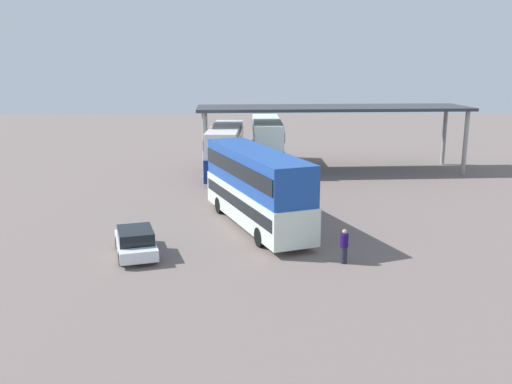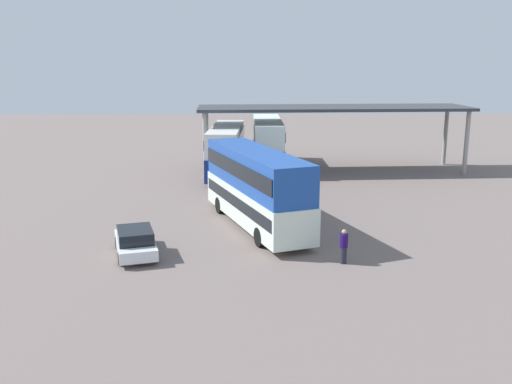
{
  "view_description": "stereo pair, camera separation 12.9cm",
  "coord_description": "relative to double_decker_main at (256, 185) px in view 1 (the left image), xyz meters",
  "views": [
    {
      "loc": [
        -1.6,
        -27.91,
        9.2
      ],
      "look_at": [
        -1.11,
        2.17,
        2.0
      ],
      "focal_mm": 38.47,
      "sensor_mm": 36.0,
      "label": 1
    },
    {
      "loc": [
        -1.47,
        -27.91,
        9.2
      ],
      "look_at": [
        -1.11,
        2.17,
        2.0
      ],
      "focal_mm": 38.47,
      "sensor_mm": 36.0,
      "label": 2
    }
  ],
  "objects": [
    {
      "name": "ground_plane",
      "position": [
        1.11,
        -2.18,
        -2.39
      ],
      "size": [
        140.0,
        140.0,
        0.0
      ],
      "primitive_type": "plane",
      "color": "#6F615D"
    },
    {
      "name": "parked_hatchback",
      "position": [
        -5.91,
        -4.76,
        -1.71
      ],
      "size": [
        2.79,
        4.26,
        1.35
      ],
      "rotation": [
        0.0,
        0.0,
        1.86
      ],
      "color": "white",
      "rests_on": "ground_plane"
    },
    {
      "name": "depot_canopy",
      "position": [
        6.73,
        16.3,
        2.76
      ],
      "size": [
        22.99,
        6.71,
        5.49
      ],
      "rotation": [
        0.0,
        0.0,
        0.05
      ],
      "color": "#33353A",
      "rests_on": "ground_plane"
    },
    {
      "name": "double_decker_near_canopy",
      "position": [
        -2.27,
        14.6,
        -0.19
      ],
      "size": [
        2.91,
        10.52,
        4.0
      ],
      "rotation": [
        0.0,
        0.0,
        1.53
      ],
      "color": "navy",
      "rests_on": "ground_plane"
    },
    {
      "name": "double_decker_mid_row",
      "position": [
        1.25,
        17.98,
        -0.08
      ],
      "size": [
        2.52,
        10.82,
        4.21
      ],
      "rotation": [
        0.0,
        0.0,
        1.58
      ],
      "color": "navy",
      "rests_on": "ground_plane"
    },
    {
      "name": "pedestrian_waiting",
      "position": [
        4.0,
        -6.0,
        -1.57
      ],
      "size": [
        0.38,
        0.38,
        1.64
      ],
      "rotation": [
        0.0,
        0.0,
        0.37
      ],
      "color": "#262633",
      "rests_on": "ground_plane"
    },
    {
      "name": "double_decker_main",
      "position": [
        0.0,
        0.0,
        0.0
      ],
      "size": [
        6.14,
        11.12,
        4.36
      ],
      "rotation": [
        0.0,
        0.0,
        1.93
      ],
      "color": "silver",
      "rests_on": "ground_plane"
    }
  ]
}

